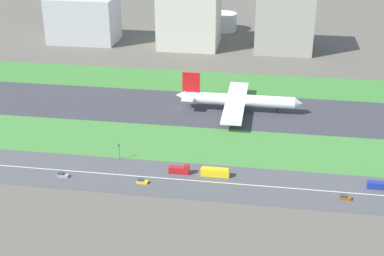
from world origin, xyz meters
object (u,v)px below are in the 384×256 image
(airliner, at_px, (236,100))
(traffic_light, at_px, (119,150))
(bus_0, at_px, (215,172))
(hangar_building, at_px, (189,15))
(car_1, at_px, (344,197))
(car_0, at_px, (63,175))
(truck_1, at_px, (379,185))
(terminal_building, at_px, (83,19))
(office_tower, at_px, (285,21))
(car_3, at_px, (142,181))
(truck_0, at_px, (180,170))
(fuel_tank_west, at_px, (223,22))

(airliner, xyz_separation_m, traffic_light, (-45.07, -60.01, -1.94))
(bus_0, height_order, hangar_building, hangar_building)
(car_1, bearing_deg, car_0, 0.00)
(car_1, xyz_separation_m, truck_1, (13.99, 10.00, 0.75))
(terminal_building, bearing_deg, airliner, -43.56)
(bus_0, relative_size, traffic_light, 1.61)
(bus_0, distance_m, car_0, 61.66)
(office_tower, bearing_deg, terminal_building, 180.00)
(airliner, relative_size, car_3, 14.77)
(car_0, relative_size, traffic_light, 0.61)
(airliner, xyz_separation_m, hangar_building, (-42.32, 114.00, 15.87))
(truck_0, height_order, terminal_building, terminal_building)
(terminal_building, height_order, fuel_tank_west, terminal_building)
(truck_1, xyz_separation_m, fuel_tank_west, (-84.10, 227.00, 5.11))
(bus_0, bearing_deg, airliner, 87.51)
(bus_0, bearing_deg, traffic_light, 169.25)
(traffic_light, distance_m, office_tower, 187.72)
(terminal_building, bearing_deg, car_1, -48.98)
(bus_0, distance_m, terminal_building, 216.79)
(truck_0, bearing_deg, airliner, 75.57)
(office_tower, bearing_deg, car_3, -105.84)
(truck_0, bearing_deg, terminal_building, 119.36)
(truck_1, xyz_separation_m, car_3, (-92.11, -10.00, -0.75))
(hangar_building, bearing_deg, traffic_light, -90.90)
(truck_1, height_order, hangar_building, hangar_building)
(car_1, height_order, car_3, same)
(car_3, bearing_deg, car_0, 0.00)
(terminal_building, relative_size, hangar_building, 1.09)
(traffic_light, bearing_deg, fuel_tank_west, 84.24)
(office_tower, bearing_deg, bus_0, -98.27)
(car_3, height_order, car_0, same)
(truck_0, xyz_separation_m, car_3, (-13.48, -10.00, -0.75))
(fuel_tank_west, bearing_deg, bus_0, -84.96)
(truck_0, xyz_separation_m, terminal_building, (-102.38, 182.00, 14.40))
(office_tower, distance_m, fuel_tank_west, 66.10)
(car_1, height_order, truck_1, truck_1)
(truck_1, xyz_separation_m, office_tower, (-37.63, 182.00, 18.73))
(airliner, xyz_separation_m, car_3, (-30.98, -78.00, -5.31))
(bus_0, relative_size, hangar_building, 0.26)
(hangar_building, distance_m, fuel_tank_west, 51.33)
(bus_0, bearing_deg, terminal_building, 122.72)
(hangar_building, bearing_deg, car_1, -65.02)
(car_1, distance_m, fuel_tank_west, 247.22)
(car_1, relative_size, truck_1, 0.52)
(car_1, bearing_deg, truck_0, -8.79)
(airliner, bearing_deg, traffic_light, -126.91)
(car_1, xyz_separation_m, bus_0, (-50.10, 10.00, 0.90))
(car_3, xyz_separation_m, terminal_building, (-88.91, 192.00, 15.15))
(car_0, xyz_separation_m, office_tower, (87.30, 192.00, 19.48))
(airliner, xyz_separation_m, truck_0, (-17.50, -68.00, -4.56))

